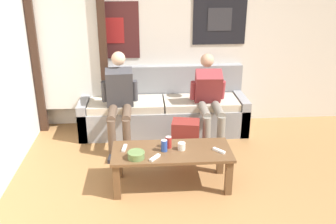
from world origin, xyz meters
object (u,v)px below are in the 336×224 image
at_px(coffee_table, 172,156).
at_px(person_seated_teen, 209,97).
at_px(couch, 163,111).
at_px(pillar_candle, 182,146).
at_px(ceramic_bowl, 136,155).
at_px(game_controller_far_center, 155,158).
at_px(drink_can_blue, 164,146).
at_px(backpack, 185,139).
at_px(game_controller_near_right, 219,151).
at_px(drink_can_red, 169,142).
at_px(person_seated_adult, 119,98).
at_px(game_controller_near_left, 124,148).

distance_m(coffee_table, person_seated_teen, 1.26).
xyz_separation_m(couch, pillar_candle, (0.11, -1.43, 0.16)).
bearing_deg(couch, person_seated_teen, -31.35).
bearing_deg(ceramic_bowl, game_controller_far_center, -7.13).
bearing_deg(drink_can_blue, coffee_table, 5.61).
relative_size(backpack, game_controller_near_right, 3.47).
distance_m(couch, drink_can_red, 1.38).
xyz_separation_m(coffee_table, backpack, (0.22, 0.65, -0.13)).
xyz_separation_m(pillar_candle, drink_can_red, (-0.13, 0.06, 0.02)).
distance_m(person_seated_teen, ceramic_bowl, 1.56).
bearing_deg(backpack, drink_can_red, -113.18).
distance_m(couch, person_seated_teen, 0.75).
bearing_deg(ceramic_bowl, game_controller_near_right, 5.47).
bearing_deg(backpack, person_seated_adult, 153.89).
distance_m(person_seated_teen, drink_can_red, 1.19).
relative_size(person_seated_adult, person_seated_teen, 1.07).
distance_m(coffee_table, backpack, 0.70).
xyz_separation_m(person_seated_teen, drink_can_red, (-0.61, -1.02, -0.13)).
xyz_separation_m(person_seated_adult, ceramic_bowl, (0.22, -1.19, -0.18)).
distance_m(game_controller_near_left, game_controller_far_center, 0.39).
distance_m(backpack, game_controller_near_left, 0.95).
xyz_separation_m(couch, backpack, (0.22, -0.79, -0.08)).
distance_m(drink_can_red, game_controller_far_center, 0.28).
bearing_deg(person_seated_teen, game_controller_near_right, -94.65).
bearing_deg(game_controller_near_left, person_seated_teen, 43.66).
distance_m(game_controller_near_left, game_controller_near_right, 0.98).
xyz_separation_m(coffee_table, game_controller_near_right, (0.48, -0.06, 0.08)).
bearing_deg(person_seated_adult, pillar_candle, -56.45).
height_order(coffee_table, game_controller_near_left, game_controller_near_left).
relative_size(coffee_table, person_seated_teen, 1.11).
bearing_deg(drink_can_red, drink_can_blue, -123.59).
height_order(couch, game_controller_near_left, couch).
height_order(couch, person_seated_teen, person_seated_teen).
xyz_separation_m(person_seated_teen, drink_can_blue, (-0.66, -1.09, -0.13)).
bearing_deg(couch, drink_can_red, -91.09).
bearing_deg(pillar_candle, game_controller_far_center, -148.19).
bearing_deg(drink_can_red, game_controller_near_left, -179.65).
height_order(couch, drink_can_red, couch).
xyz_separation_m(ceramic_bowl, game_controller_near_right, (0.85, 0.08, -0.03)).
xyz_separation_m(person_seated_adult, game_controller_near_right, (1.07, -1.11, -0.21)).
distance_m(backpack, pillar_candle, 0.69).
distance_m(backpack, game_controller_near_right, 0.79).
relative_size(couch, game_controller_far_center, 17.16).
distance_m(person_seated_adult, backpack, 0.99).
distance_m(drink_can_blue, game_controller_near_right, 0.57).
distance_m(coffee_table, game_controller_far_center, 0.26).
relative_size(coffee_table, pillar_candle, 13.88).
height_order(pillar_candle, game_controller_near_left, pillar_candle).
xyz_separation_m(pillar_candle, game_controller_near_left, (-0.60, 0.05, -0.03)).
relative_size(ceramic_bowl, drink_can_red, 1.42).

